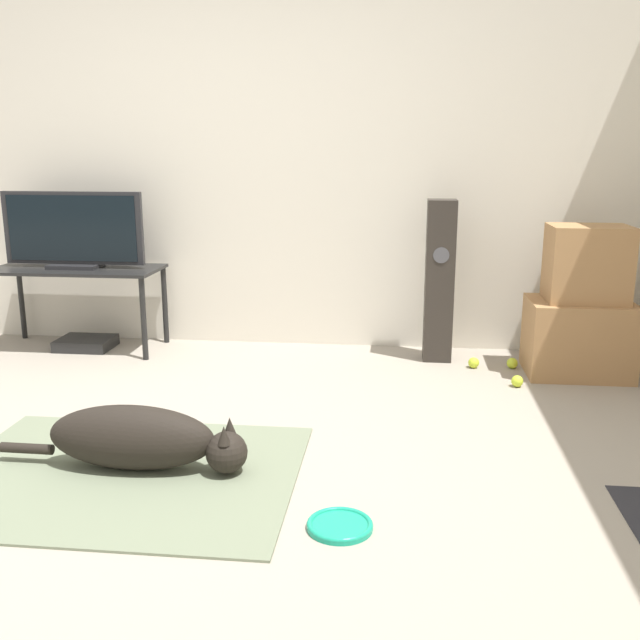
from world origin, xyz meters
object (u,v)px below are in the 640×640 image
at_px(tv, 73,231).
at_px(tennis_ball_loose_on_carpet, 474,363).
at_px(frisbee, 340,525).
at_px(tv_stand, 77,278).
at_px(cardboard_box_lower, 578,338).
at_px(cardboard_box_upper, 587,264).
at_px(dog, 141,439).
at_px(floor_speaker, 439,281).
at_px(tennis_ball_near_speaker, 512,363).
at_px(tennis_ball_by_boxes, 517,381).
at_px(game_console, 86,343).

height_order(tv, tennis_ball_loose_on_carpet, tv).
xyz_separation_m(frisbee, tv_stand, (-1.92, 2.13, 0.47)).
relative_size(cardboard_box_lower, tv_stand, 0.54).
distance_m(cardboard_box_upper, tv_stand, 3.19).
bearing_deg(dog, tennis_ball_loose_on_carpet, 46.70).
height_order(cardboard_box_upper, tennis_ball_loose_on_carpet, cardboard_box_upper).
distance_m(dog, tv, 2.15).
xyz_separation_m(frisbee, floor_speaker, (0.44, 2.14, 0.49)).
bearing_deg(cardboard_box_lower, cardboard_box_upper, 12.02).
xyz_separation_m(tennis_ball_near_speaker, tennis_ball_loose_on_carpet, (-0.23, -0.01, 0.00)).
relative_size(frisbee, floor_speaker, 0.23).
distance_m(floor_speaker, tennis_ball_by_boxes, 0.81).
bearing_deg(tv, tennis_ball_loose_on_carpet, -3.58).
height_order(cardboard_box_lower, tv, tv).
xyz_separation_m(cardboard_box_lower, tennis_ball_by_boxes, (-0.38, -0.28, -0.19)).
bearing_deg(cardboard_box_upper, tennis_ball_near_speaker, 170.77).
relative_size(tv, game_console, 2.62).
xyz_separation_m(floor_speaker, tv_stand, (-2.35, -0.01, -0.02)).
height_order(floor_speaker, tennis_ball_near_speaker, floor_speaker).
bearing_deg(tennis_ball_by_boxes, tv, 169.92).
bearing_deg(dog, cardboard_box_lower, 36.47).
relative_size(frisbee, tv, 0.25).
bearing_deg(tennis_ball_by_boxes, tv_stand, 169.98).
height_order(cardboard_box_upper, game_console, cardboard_box_upper).
relative_size(dog, cardboard_box_lower, 1.82).
bearing_deg(tv, tennis_ball_by_boxes, -10.08).
distance_m(floor_speaker, tennis_ball_loose_on_carpet, 0.54).
xyz_separation_m(dog, tennis_ball_by_boxes, (1.72, 1.27, -0.11)).
relative_size(frisbee, tennis_ball_near_speaker, 3.57).
distance_m(cardboard_box_upper, tennis_ball_loose_on_carpet, 0.87).
height_order(frisbee, tv, tv).
xyz_separation_m(tennis_ball_loose_on_carpet, game_console, (-2.54, 0.16, 0.00)).
relative_size(cardboard_box_lower, tennis_ball_by_boxes, 8.89).
bearing_deg(tv_stand, cardboard_box_upper, -3.67).
distance_m(tv_stand, tennis_ball_loose_on_carpet, 2.61).
height_order(tv, tennis_ball_by_boxes, tv).
bearing_deg(tv_stand, frisbee, -48.05).
distance_m(cardboard_box_lower, game_console, 3.14).
height_order(frisbee, cardboard_box_lower, cardboard_box_lower).
height_order(cardboard_box_upper, tennis_ball_near_speaker, cardboard_box_upper).
xyz_separation_m(tv_stand, game_console, (0.03, -0.00, -0.44)).
bearing_deg(cardboard_box_lower, game_console, 176.27).
bearing_deg(cardboard_box_upper, tennis_ball_by_boxes, -144.10).
height_order(dog, tennis_ball_loose_on_carpet, dog).
height_order(dog, game_console, dog).
xyz_separation_m(frisbee, tv, (-1.92, 2.13, 0.77)).
bearing_deg(game_console, cardboard_box_upper, -3.66).
relative_size(tv, tennis_ball_near_speaker, 14.06).
bearing_deg(game_console, tv, 169.80).
relative_size(dog, cardboard_box_upper, 2.40).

